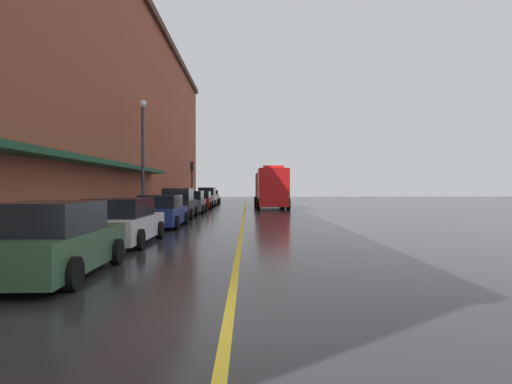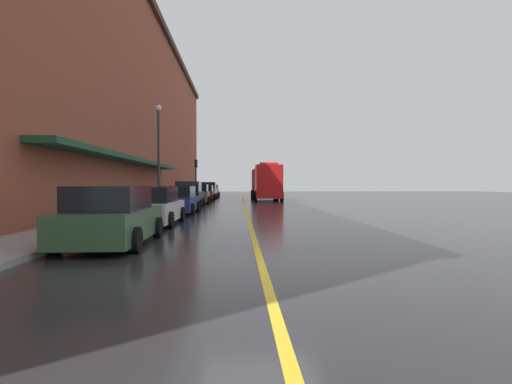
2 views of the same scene
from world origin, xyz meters
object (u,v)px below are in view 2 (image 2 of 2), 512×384
object	(u,v)px
parked_car_0	(112,217)
parked_car_6	(209,191)
parking_meter_1	(200,189)
parking_meter_3	(179,192)
fire_truck	(266,183)
parking_meter_4	(195,190)
parking_meter_2	(132,197)
street_lamp_left	(159,144)
parked_car_3	(189,195)
parked_car_7	(212,191)
traffic_light_near	(196,171)
parked_car_2	(178,200)
parking_meter_0	(200,189)
parked_car_5	(205,193)
parked_car_4	(198,194)
parked_car_1	(153,207)

from	to	relation	value
parked_car_0	parked_car_6	size ratio (longest dim) A/B	1.05
parking_meter_1	parking_meter_3	distance (m)	17.58
fire_truck	parking_meter_4	world-z (taller)	fire_truck
parking_meter_3	parking_meter_4	xyz separation A→B (m)	(0.00, 11.31, 0.00)
parking_meter_2	street_lamp_left	xyz separation A→B (m)	(-0.60, 8.78, 3.34)
parked_car_3	parked_car_7	bearing A→B (deg)	-1.20
traffic_light_near	street_lamp_left	bearing A→B (deg)	-92.23
parking_meter_3	traffic_light_near	world-z (taller)	traffic_light_near
parked_car_0	street_lamp_left	world-z (taller)	street_lamp_left
parking_meter_1	parking_meter_4	xyz separation A→B (m)	(0.00, -6.28, 0.00)
parked_car_3	parking_meter_1	world-z (taller)	parked_car_3
parked_car_2	parking_meter_3	bearing A→B (deg)	9.09
fire_truck	parked_car_7	bearing A→B (deg)	-150.48
traffic_light_near	fire_truck	bearing A→B (deg)	-23.36
parked_car_6	parking_meter_0	xyz separation A→B (m)	(-1.35, 3.12, 0.18)
parking_meter_1	parked_car_2	bearing A→B (deg)	-86.92
parked_car_2	parking_meter_4	size ratio (longest dim) A/B	3.42
parked_car_5	street_lamp_left	world-z (taller)	street_lamp_left
parked_car_0	parked_car_3	bearing A→B (deg)	-0.31
parked_car_4	street_lamp_left	bearing A→B (deg)	164.21
parking_meter_0	parked_car_2	bearing A→B (deg)	-86.93
parked_car_2	parked_car_4	distance (m)	11.73
parked_car_0	parked_car_1	size ratio (longest dim) A/B	0.94
parking_meter_1	parked_car_5	bearing A→B (deg)	-81.42
parked_car_2	parking_meter_1	size ratio (longest dim) A/B	3.42
traffic_light_near	parked_car_1	bearing A→B (deg)	-87.29
parked_car_4	parking_meter_3	bearing A→B (deg)	149.99
parking_meter_0	parking_meter_3	xyz separation A→B (m)	(0.00, -17.69, 0.00)
parking_meter_2	parked_car_1	bearing A→B (deg)	-54.96
parked_car_0	traffic_light_near	bearing A→B (deg)	1.65
parked_car_6	fire_truck	size ratio (longest dim) A/B	0.47
parking_meter_1	parking_meter_2	distance (m)	31.12
street_lamp_left	parked_car_4	bearing A→B (deg)	74.92
parking_meter_4	traffic_light_near	size ratio (longest dim) A/B	0.31
parking_meter_1	traffic_light_near	world-z (taller)	traffic_light_near
parking_meter_0	parking_meter_2	bearing A→B (deg)	-90.00
parking_meter_0	parking_meter_1	xyz separation A→B (m)	(0.00, -0.11, 0.00)
parked_car_5	parked_car_7	xyz separation A→B (m)	(-0.04, 11.33, 0.01)
parked_car_4	fire_truck	size ratio (longest dim) A/B	0.47
parked_car_7	street_lamp_left	size ratio (longest dim) A/B	0.68
parked_car_0	parked_car_7	distance (m)	40.56
parked_car_1	street_lamp_left	size ratio (longest dim) A/B	0.67
parked_car_4	parked_car_7	bearing A→B (deg)	-0.79
parked_car_0	parked_car_7	size ratio (longest dim) A/B	0.93
parked_car_4	parked_car_7	xyz separation A→B (m)	(0.03, 17.47, -0.02)
parking_meter_1	parked_car_3	bearing A→B (deg)	-86.45
traffic_light_near	parking_meter_1	bearing A→B (deg)	90.66
parked_car_0	parked_car_3	distance (m)	17.34
parked_car_5	parking_meter_4	world-z (taller)	parked_car_5
parking_meter_3	parked_car_6	bearing A→B (deg)	84.70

